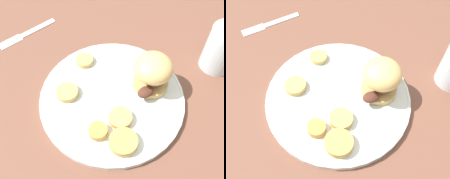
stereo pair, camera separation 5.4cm
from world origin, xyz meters
The scene contains 9 objects.
ground_plane centered at (0.00, 0.00, 0.00)m, with size 4.00×4.00×0.00m, color brown.
dinner_plate centered at (0.00, 0.00, 0.01)m, with size 0.31×0.31×0.02m.
sandwich centered at (0.04, -0.08, 0.06)m, with size 0.12×0.08×0.09m.
potato_round_0 centered at (0.09, 0.07, 0.02)m, with size 0.04×0.04×0.01m, color tan.
potato_round_1 centered at (-0.06, -0.02, 0.02)m, with size 0.05×0.05×0.01m, color tan.
potato_round_2 centered at (-0.11, -0.03, 0.02)m, with size 0.05×0.05×0.02m, color tan.
potato_round_3 centered at (0.00, 0.10, 0.02)m, with size 0.05×0.05×0.01m, color tan.
potato_round_4 centered at (-0.09, 0.02, 0.02)m, with size 0.04×0.04×0.02m, color #BC8942.
fork centered at (0.19, 0.23, 0.00)m, with size 0.12×0.13×0.00m.
Camera 2 is at (-0.29, -0.07, 0.49)m, focal length 42.00 mm.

